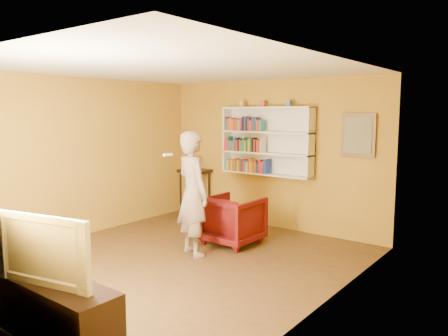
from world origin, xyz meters
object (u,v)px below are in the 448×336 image
Objects in this scene: bookshelf at (268,141)px; tv_cabinet at (53,309)px; armchair at (233,220)px; television at (50,247)px; console_table at (195,177)px; ruby_lustre at (195,160)px; person at (193,194)px.

bookshelf is 4.87m from tv_cabinet.
television is at bearing 97.69° from armchair.
television is at bearing -83.29° from bookshelf.
console_table is 3.56× the size of ruby_lustre.
television is (2.20, -4.50, 0.08)m from console_table.
ruby_lustre is 0.18× the size of tv_cabinet.
bookshelf is at bearing 5.53° from ruby_lustre.
armchair is (0.12, -1.24, -1.21)m from bookshelf.
ruby_lustre is 0.24× the size of television.
armchair is (1.77, -1.08, -0.41)m from console_table.
person reaches higher than television.
armchair is 0.46× the size of person.
tv_cabinet is (2.20, -4.50, -0.88)m from ruby_lustre.
tv_cabinet is (0.58, -2.63, -0.65)m from person.
console_table reaches higher than armchair.
tv_cabinet is at bearing -83.29° from bookshelf.
armchair is at bearing 84.56° from television.
armchair is at bearing -31.47° from console_table.
bookshelf is 2.14m from person.
console_table is (-1.65, -0.16, -0.80)m from bookshelf.
ruby_lustre is 5.02m from television.
tv_cabinet is 1.36× the size of television.
console_table is at bearing -174.47° from bookshelf.
television is at bearing 123.05° from person.
television is (2.20, -4.50, -0.28)m from ruby_lustre.
bookshelf is 1.84m from console_table.
console_table is 5.03m from tv_cabinet.
ruby_lustre is (-1.65, -0.16, -0.44)m from bookshelf.
armchair is at bearing 97.18° from tv_cabinet.
ruby_lustre reaches higher than tv_cabinet.
bookshelf is at bearing 5.53° from console_table.
person is at bearing -49.14° from console_table.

